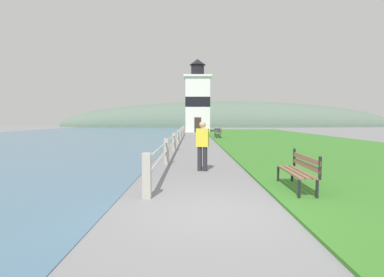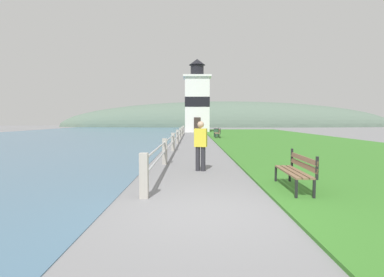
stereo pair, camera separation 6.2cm
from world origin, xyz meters
TOP-DOWN VIEW (x-y plane):
  - ground_plane at (0.00, 0.00)m, footprint 160.00×160.00m
  - grass_verge at (7.43, 18.00)m, footprint 12.00×54.00m
  - water_strip at (-13.93, 18.00)m, footprint 24.00×86.39m
  - seawall_railing at (-1.33, 15.80)m, footprint 0.18×29.78m
  - park_bench_near at (2.20, 1.64)m, footprint 0.52×1.78m
  - park_bench_midway at (2.09, 21.91)m, footprint 0.52×1.92m
  - lighthouse at (0.41, 35.87)m, footprint 3.75×3.75m
  - person_strolling at (-0.00, 4.47)m, footprint 0.44×0.31m
  - trash_bin at (2.08, 23.63)m, footprint 0.54×0.54m
  - distant_hillside at (8.00, 66.00)m, footprint 80.00×16.00m

SIDE VIEW (x-z plane):
  - ground_plane at x=0.00m, z-range 0.00..0.00m
  - distant_hillside at x=8.00m, z-range -6.00..6.00m
  - water_strip at x=-13.93m, z-range 0.00..0.01m
  - grass_verge at x=7.43m, z-range 0.00..0.06m
  - trash_bin at x=2.08m, z-range 0.00..0.84m
  - park_bench_near at x=2.20m, z-range 0.07..1.01m
  - park_bench_midway at x=2.09m, z-range 0.07..1.01m
  - seawall_railing at x=-1.33m, z-range 0.08..1.07m
  - person_strolling at x=0.00m, z-range 0.07..1.72m
  - lighthouse at x=0.41m, z-range -0.67..9.27m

